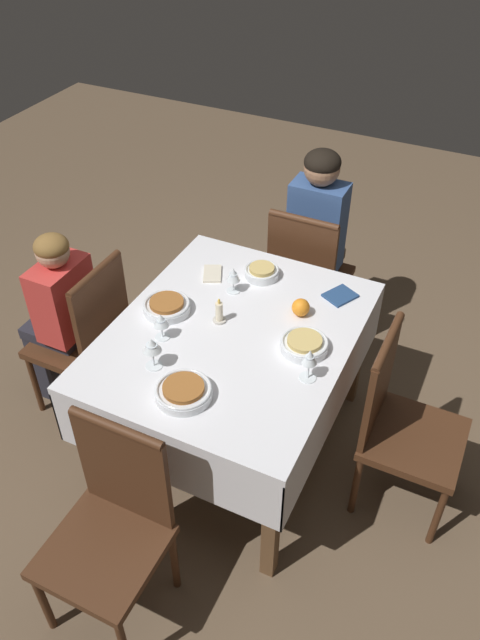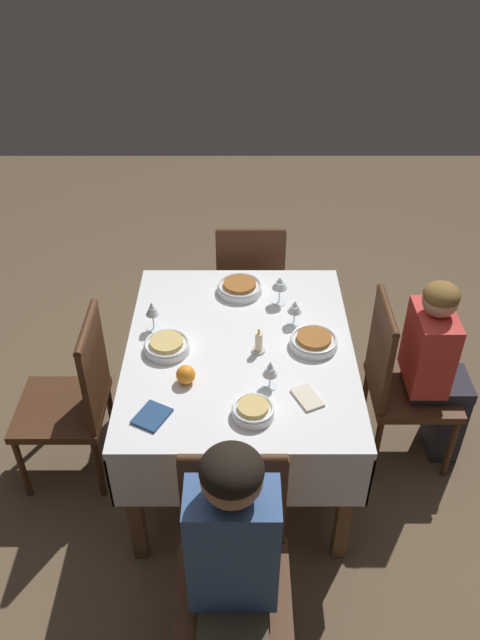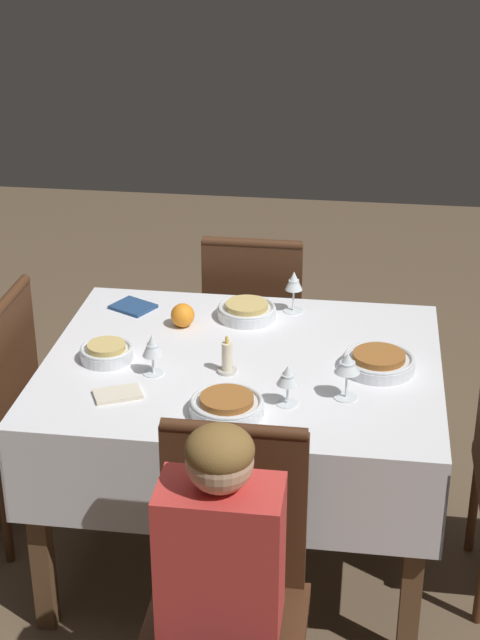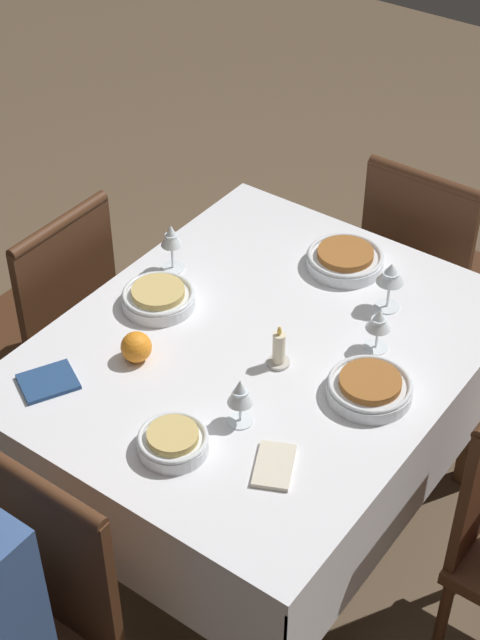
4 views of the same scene
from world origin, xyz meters
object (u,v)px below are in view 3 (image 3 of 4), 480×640
at_px(person_child_red, 217,610).
at_px(bowl_north, 247,310).
at_px(bowl_east, 379,362).
at_px(chair_north, 255,329).
at_px(wine_glass_north, 294,283).
at_px(orange_fruit, 183,315).
at_px(napkin_red_folded, 133,307).
at_px(napkin_spare_side, 118,394).
at_px(bowl_south, 226,405).
at_px(wine_glass_east, 347,365).
at_px(dining_table, 242,388).
at_px(candle_centerpiece, 227,360).
at_px(wine_glass_west, 152,347).
at_px(wine_glass_south, 288,377).
at_px(chair_south, 228,589).
at_px(bowl_west, 107,352).

bearing_deg(person_child_red, bowl_north, 94.40).
relative_size(person_child_red, bowl_east, 4.58).
relative_size(chair_north, wine_glass_north, 6.09).
relative_size(orange_fruit, napkin_red_folded, 0.46).
bearing_deg(napkin_spare_side, bowl_north, 62.85).
relative_size(bowl_south, wine_glass_east, 1.46).
bearing_deg(dining_table, chair_north, 94.02).
bearing_deg(orange_fruit, bowl_east, -18.87).
relative_size(dining_table, candle_centerpiece, 9.97).
height_order(dining_table, wine_glass_west, wine_glass_west).
bearing_deg(bowl_east, wine_glass_west, -169.94).
relative_size(chair_north, wine_glass_east, 6.22).
xyz_separation_m(person_child_red, wine_glass_east, (0.27, 0.75, 0.30)).
distance_m(bowl_north, candle_centerpiece, 0.41).
relative_size(bowl_east, wine_glass_east, 1.53).
relative_size(wine_glass_south, bowl_north, 0.62).
xyz_separation_m(dining_table, napkin_red_folded, (-0.44, 0.35, 0.11)).
bearing_deg(bowl_north, bowl_east, -35.42).
xyz_separation_m(chair_north, bowl_north, (0.03, -0.46, 0.29)).
bearing_deg(bowl_south, person_child_red, -83.53).
xyz_separation_m(person_child_red, wine_glass_south, (0.10, 0.69, 0.28)).
relative_size(bowl_south, napkin_spare_side, 1.33).
xyz_separation_m(wine_glass_west, wine_glass_east, (0.60, -0.07, 0.02)).
xyz_separation_m(chair_north, wine_glass_north, (0.18, -0.38, 0.37)).
bearing_deg(bowl_south, wine_glass_east, 22.24).
distance_m(chair_south, wine_glass_south, 0.64).
distance_m(chair_north, bowl_west, 0.96).
bearing_deg(wine_glass_south, orange_fruit, 130.03).
relative_size(chair_south, wine_glass_north, 6.09).
bearing_deg(bowl_east, wine_glass_north, 126.97).
bearing_deg(napkin_spare_side, chair_north, 74.98).
height_order(person_child_red, wine_glass_west, person_child_red).
bearing_deg(bowl_west, bowl_south, -33.14).
relative_size(person_child_red, bowl_south, 4.82).
height_order(wine_glass_west, napkin_spare_side, wine_glass_west).
distance_m(dining_table, bowl_east, 0.45).
relative_size(bowl_west, wine_glass_west, 1.26).
xyz_separation_m(wine_glass_east, candle_centerpiece, (-0.38, 0.11, -0.07)).
xyz_separation_m(chair_north, bowl_west, (-0.38, -0.83, 0.29)).
xyz_separation_m(dining_table, bowl_east, (0.43, -0.00, 0.13)).
bearing_deg(wine_glass_east, chair_north, 111.91).
relative_size(bowl_west, orange_fruit, 2.07).
height_order(person_child_red, napkin_spare_side, person_child_red).
bearing_deg(wine_glass_west, bowl_north, 62.59).
distance_m(bowl_north, wine_glass_north, 0.19).
xyz_separation_m(dining_table, wine_glass_south, (0.17, -0.26, 0.19)).
bearing_deg(bowl_north, napkin_red_folded, 176.90).
height_order(person_child_red, wine_glass_south, person_child_red).
bearing_deg(wine_glass_north, chair_north, 115.69).
distance_m(dining_table, chair_north, 0.80).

